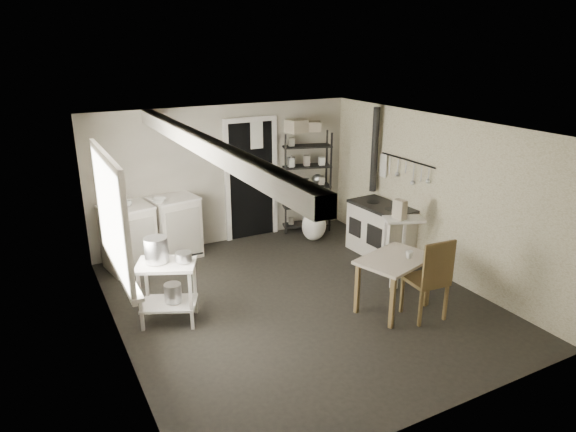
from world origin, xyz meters
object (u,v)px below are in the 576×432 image
prep_table (168,292)px  stove (381,228)px  flour_sack (314,227)px  shelf_rack (306,179)px  chair (425,281)px  base_cabinets (152,234)px  work_table (393,282)px  stockpot (156,250)px

prep_table → stove: 3.59m
stove → flour_sack: size_ratio=2.03×
shelf_rack → chair: shelf_rack is taller
prep_table → shelf_rack: shelf_rack is taller
base_cabinets → stove: bearing=-33.5°
work_table → chair: size_ratio=0.87×
flour_sack → base_cabinets: bearing=171.7°
stove → flour_sack: 1.21m
prep_table → chair: 3.13m
prep_table → base_cabinets: (0.28, 1.89, 0.06)m
base_cabinets → shelf_rack: bearing=-7.7°
work_table → flour_sack: (0.34, 2.53, -0.14)m
stockpot → shelf_rack: shelf_rack is taller
prep_table → stockpot: size_ratio=2.63×
shelf_rack → prep_table: bearing=-130.0°
base_cabinets → shelf_rack: size_ratio=0.84×
shelf_rack → work_table: size_ratio=1.92×
work_table → chair: 0.41m
stove → chair: bearing=-115.3°
work_table → stove: bearing=57.5°
prep_table → flour_sack: (2.94, 1.50, -0.16)m
prep_table → base_cabinets: base_cabinets is taller
prep_table → base_cabinets: 1.91m
base_cabinets → flour_sack: size_ratio=2.88×
base_cabinets → shelf_rack: shelf_rack is taller
stockpot → stove: 3.70m
work_table → flour_sack: 2.55m
stockpot → flour_sack: size_ratio=0.57×
flour_sack → shelf_rack: bearing=75.3°
stove → work_table: size_ratio=1.13×
base_cabinets → stockpot: bearing=-111.6°
chair → base_cabinets: bearing=132.6°
prep_table → flour_sack: size_ratio=1.51×
stockpot → flour_sack: stockpot is taller
chair → stove: bearing=72.6°
stockpot → work_table: stockpot is taller
base_cabinets → work_table: bearing=-61.8°
work_table → chair: bearing=-55.7°
stockpot → flour_sack: (3.02, 1.43, -0.70)m
shelf_rack → flour_sack: 0.89m
prep_table → stove: (3.56, 0.49, 0.04)m
base_cabinets → shelf_rack: (2.79, 0.12, 0.49)m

